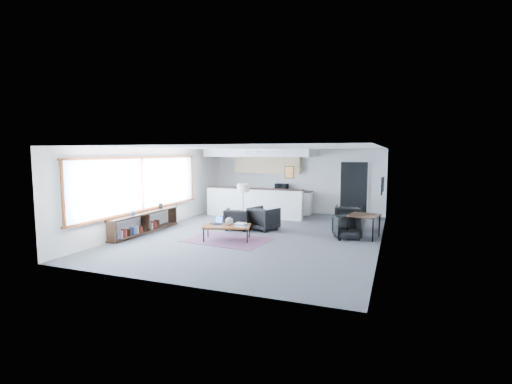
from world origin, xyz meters
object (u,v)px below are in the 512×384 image
(armchair_left, at_px, (237,218))
(armchair_right, at_px, (264,217))
(floor_lamp, at_px, (243,190))
(dining_table, at_px, (364,217))
(dining_chair_far, at_px, (349,218))
(coffee_table, at_px, (227,226))
(ceramic_pot, at_px, (229,221))
(dining_chair_near, at_px, (347,228))
(laptop, at_px, (218,222))
(book_stack, at_px, (241,225))
(microwave, at_px, (281,186))

(armchair_left, xyz_separation_m, armchair_right, (0.82, 0.25, 0.03))
(floor_lamp, xyz_separation_m, dining_table, (3.95, -0.42, -0.61))
(armchair_left, bearing_deg, dining_chair_far, -170.71)
(armchair_right, distance_m, floor_lamp, 1.27)
(coffee_table, relative_size, armchair_left, 1.94)
(armchair_right, relative_size, floor_lamp, 0.57)
(coffee_table, xyz_separation_m, dining_chair_far, (3.01, 2.71, -0.03))
(coffee_table, xyz_separation_m, dining_table, (3.56, 1.67, 0.23))
(ceramic_pot, distance_m, dining_chair_far, 3.99)
(coffee_table, height_order, ceramic_pot, ceramic_pot)
(ceramic_pot, distance_m, dining_chair_near, 3.37)
(laptop, height_order, armchair_left, armchair_left)
(armchair_left, relative_size, armchair_right, 0.92)
(book_stack, xyz_separation_m, floor_lamp, (-0.83, 2.09, 0.76))
(laptop, bearing_deg, book_stack, 15.84)
(laptop, distance_m, dining_table, 4.21)
(coffee_table, distance_m, dining_chair_far, 4.05)
(coffee_table, bearing_deg, book_stack, -16.87)
(ceramic_pot, bearing_deg, floor_lamp, 102.18)
(book_stack, xyz_separation_m, armchair_left, (-0.77, 1.44, -0.10))
(laptop, bearing_deg, floor_lamp, 114.29)
(laptop, xyz_separation_m, dining_chair_near, (3.46, 1.31, -0.18))
(dining_table, relative_size, microwave, 1.93)
(book_stack, xyz_separation_m, dining_table, (3.12, 1.67, 0.15))
(laptop, bearing_deg, armchair_left, 112.47)
(ceramic_pot, bearing_deg, dining_chair_near, 24.18)
(laptop, relative_size, dining_chair_far, 0.51)
(dining_table, bearing_deg, dining_chair_near, -148.82)
(microwave, bearing_deg, armchair_left, -92.33)
(dining_chair_near, bearing_deg, microwave, 107.07)
(armchair_left, bearing_deg, dining_table, 171.97)
(floor_lamp, relative_size, dining_table, 1.49)
(armchair_right, height_order, floor_lamp, floor_lamp)
(floor_lamp, distance_m, dining_chair_near, 3.70)
(dining_chair_near, bearing_deg, laptop, 177.88)
(ceramic_pot, relative_size, dining_chair_far, 0.31)
(laptop, distance_m, book_stack, 0.78)
(ceramic_pot, height_order, dining_table, dining_table)
(ceramic_pot, bearing_deg, dining_table, 25.11)
(book_stack, bearing_deg, dining_chair_far, 46.40)
(ceramic_pot, relative_size, dining_table, 0.24)
(floor_lamp, height_order, dining_table, floor_lamp)
(laptop, xyz_separation_m, microwave, (0.37, 5.01, 0.61))
(dining_table, relative_size, dining_chair_near, 1.55)
(book_stack, relative_size, armchair_right, 0.43)
(coffee_table, bearing_deg, laptop, 147.05)
(ceramic_pot, height_order, armchair_right, armchair_right)
(floor_lamp, xyz_separation_m, microwave, (0.42, 3.02, -0.13))
(ceramic_pot, distance_m, book_stack, 0.39)
(microwave, bearing_deg, dining_table, -40.96)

